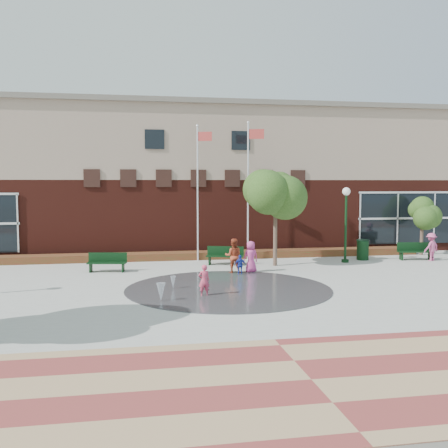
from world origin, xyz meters
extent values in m
plane|color=#666056|center=(0.00, 0.00, 0.00)|extent=(120.00, 120.00, 0.00)
cube|color=#A8A8A0|center=(0.00, 4.00, 0.00)|extent=(46.00, 18.00, 0.01)
cube|color=brown|center=(0.00, -7.00, 0.00)|extent=(46.00, 6.00, 0.01)
cylinder|color=#383A3D|center=(0.00, 3.00, 0.00)|extent=(8.40, 8.40, 0.01)
cube|color=#4E1B13|center=(0.00, 17.50, 2.25)|extent=(44.00, 10.00, 4.50)
cube|color=gray|center=(0.00, 17.50, 6.75)|extent=(44.00, 10.00, 4.50)
cube|color=slate|center=(0.00, 17.50, 9.05)|extent=(44.40, 10.40, 0.30)
cube|color=black|center=(15.00, 12.48, 2.11)|extent=(10.00, 0.12, 3.19)
cube|color=black|center=(-2.50, 12.48, 6.79)|extent=(1.10, 0.10, 1.10)
cube|color=black|center=(2.50, 12.48, 6.79)|extent=(1.10, 0.10, 1.10)
cube|color=maroon|center=(0.00, 11.60, 0.00)|extent=(26.00, 1.20, 0.40)
cylinder|color=white|center=(-0.24, 10.97, 3.70)|extent=(0.09, 0.09, 7.40)
sphere|color=white|center=(-0.24, 10.97, 7.44)|extent=(0.14, 0.14, 0.14)
cube|color=#B03732|center=(0.14, 10.82, 6.86)|extent=(0.76, 0.31, 0.50)
cylinder|color=white|center=(2.55, 10.70, 3.80)|extent=(0.10, 0.10, 7.59)
sphere|color=white|center=(2.55, 10.70, 7.64)|extent=(0.16, 0.16, 0.16)
cube|color=#B03732|center=(2.96, 10.56, 7.01)|extent=(0.84, 0.29, 0.54)
cylinder|color=black|center=(7.57, 8.90, 1.84)|extent=(0.13, 0.13, 3.67)
cylinder|color=black|center=(7.57, 8.90, 0.09)|extent=(0.39, 0.39, 0.17)
sphere|color=white|center=(7.57, 8.90, 3.87)|extent=(0.43, 0.43, 0.43)
cube|color=black|center=(-5.06, 8.01, 0.47)|extent=(1.93, 0.81, 0.06)
cube|color=black|center=(-5.02, 8.24, 0.71)|extent=(1.86, 0.35, 0.47)
cube|color=black|center=(0.97, 9.16, 0.49)|extent=(2.02, 1.12, 0.06)
cube|color=black|center=(1.04, 9.38, 0.74)|extent=(1.87, 0.66, 0.49)
cube|color=black|center=(11.82, 9.03, 0.49)|extent=(2.03, 0.85, 0.07)
cube|color=black|center=(11.85, 9.27, 0.74)|extent=(1.95, 0.37, 0.49)
cylinder|color=black|center=(8.91, 9.61, 0.55)|extent=(0.66, 0.66, 1.10)
cylinder|color=black|center=(8.91, 9.61, 1.12)|extent=(0.71, 0.71, 0.07)
cylinder|color=#49362B|center=(3.50, 8.45, 1.53)|extent=(0.21, 0.21, 3.06)
cylinder|color=#49362B|center=(13.24, 10.85, 1.12)|extent=(0.19, 0.19, 2.23)
cone|color=white|center=(-2.83, 1.20, 0.00)|extent=(0.34, 0.34, 0.66)
cone|color=white|center=(-2.22, 3.40, 0.00)|extent=(0.23, 0.23, 0.51)
imported|color=#E24467|center=(-1.16, 1.88, 0.61)|extent=(0.48, 0.35, 1.23)
imported|color=#AF4427|center=(0.93, 6.67, 0.84)|extent=(0.94, 0.80, 1.68)
imported|color=#D74191|center=(1.80, 6.71, 0.77)|extent=(0.84, 0.65, 1.54)
imported|color=#2239B2|center=(1.15, 6.12, 0.48)|extent=(0.56, 0.24, 0.96)
imported|color=#CD5088|center=(12.49, 8.61, 0.78)|extent=(1.15, 0.88, 1.57)
camera|label=1|loc=(-3.86, -17.72, 4.36)|focal=42.00mm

